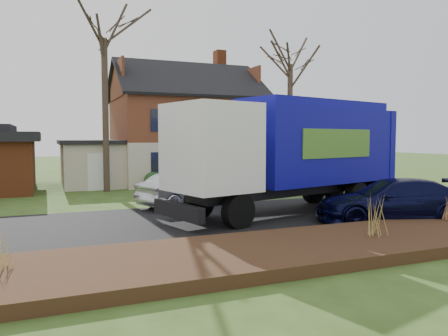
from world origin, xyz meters
name	(u,v)px	position (x,y,z in m)	size (l,w,h in m)	color
ground	(244,217)	(0.00, 0.00, 0.00)	(120.00, 120.00, 0.00)	#2E4517
road	(244,217)	(0.00, 0.00, 0.01)	(80.00, 7.00, 0.02)	black
mulch_verge	(328,245)	(0.00, -5.30, 0.15)	(80.00, 3.50, 0.30)	#311B10
main_house	(178,122)	(1.49, 13.91, 4.03)	(12.95, 8.95, 9.26)	beige
garbage_truck	(295,148)	(2.37, 0.31, 2.59)	(10.85, 5.38, 4.49)	black
silver_sedan	(189,189)	(-1.11, 3.37, 0.76)	(1.60, 4.59, 1.51)	#9CA0A4
navy_wagon	(393,201)	(4.42, -2.91, 0.77)	(2.17, 5.34, 1.55)	black
tree_front_west	(104,15)	(-3.75, 10.04, 9.61)	(3.92, 3.92, 11.66)	#3F3125
tree_front_east	(291,45)	(8.49, 10.94, 9.18)	(4.06, 4.06, 11.29)	#453329
tree_back	(172,77)	(3.77, 23.34, 8.39)	(3.18, 3.18, 10.07)	#433428
grass_clump_west	(0,248)	(-7.79, -4.84, 0.73)	(0.33, 0.27, 0.86)	tan
grass_clump_mid	(377,217)	(1.51, -5.40, 0.83)	(0.38, 0.31, 1.06)	olive
grass_clump_east	(448,208)	(5.28, -4.48, 0.71)	(0.33, 0.27, 0.82)	#AA794B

